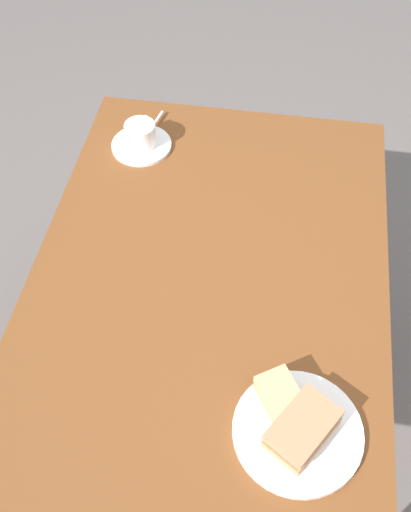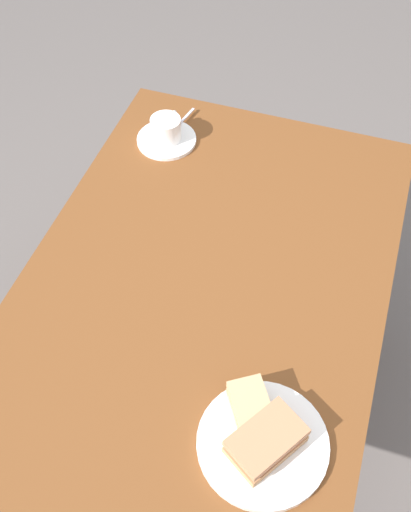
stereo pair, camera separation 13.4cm
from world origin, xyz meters
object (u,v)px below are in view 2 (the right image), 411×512
object	(u,v)px
sandwich_plate	(263,443)
coffee_cup	(166,128)
dining_table	(201,315)
sandwich_front	(266,441)
sandwich_back	(253,414)
coffee_saucer	(167,140)
spoon	(181,122)

from	to	relation	value
sandwich_plate	coffee_cup	size ratio (longest dim) A/B	2.22
dining_table	sandwich_front	xyz separation A→B (m)	(-0.30, -0.22, 0.14)
sandwich_back	coffee_cup	xyz separation A→B (m)	(0.69, 0.43, 0.01)
coffee_saucer	sandwich_front	bearing A→B (deg)	-147.48
sandwich_plate	sandwich_back	distance (m)	0.06
sandwich_front	sandwich_back	size ratio (longest dim) A/B	1.10
coffee_saucer	sandwich_plate	bearing A→B (deg)	-147.57
sandwich_plate	spoon	distance (m)	0.91
coffee_cup	spoon	size ratio (longest dim) A/B	1.11
sandwich_front	sandwich_back	bearing A→B (deg)	40.55
sandwich_back	dining_table	bearing A→B (deg)	35.86
coffee_saucer	coffee_cup	bearing A→B (deg)	-3.64
sandwich_back	coffee_cup	bearing A→B (deg)	31.91
dining_table	spoon	world-z (taller)	spoon
sandwich_front	coffee_saucer	xyz separation A→B (m)	(0.73, 0.47, -0.03)
sandwich_plate	coffee_cup	xyz separation A→B (m)	(0.73, 0.46, 0.04)
sandwich_front	spoon	bearing A→B (deg)	29.24
sandwich_front	dining_table	bearing A→B (deg)	36.54
sandwich_front	coffee_cup	distance (m)	0.87
sandwich_plate	sandwich_front	world-z (taller)	sandwich_front
sandwich_back	coffee_cup	world-z (taller)	coffee_cup
dining_table	sandwich_back	xyz separation A→B (m)	(-0.26, -0.19, 0.14)
coffee_saucer	spoon	xyz separation A→B (m)	(0.07, -0.02, 0.01)
sandwich_plate	sandwich_back	size ratio (longest dim) A/B	1.69
sandwich_plate	dining_table	bearing A→B (deg)	36.43
sandwich_plate	coffee_saucer	xyz separation A→B (m)	(0.72, 0.46, -0.00)
dining_table	sandwich_plate	bearing A→B (deg)	-143.57
coffee_saucer	coffee_cup	distance (m)	0.04
dining_table	spoon	xyz separation A→B (m)	(0.50, 0.23, 0.12)
sandwich_plate	sandwich_back	xyz separation A→B (m)	(0.04, 0.03, 0.03)
coffee_saucer	sandwich_back	bearing A→B (deg)	-148.02
coffee_saucer	spoon	size ratio (longest dim) A/B	1.61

